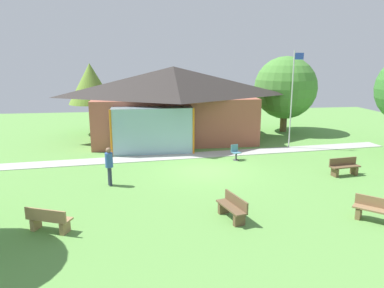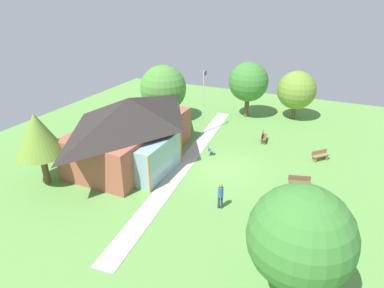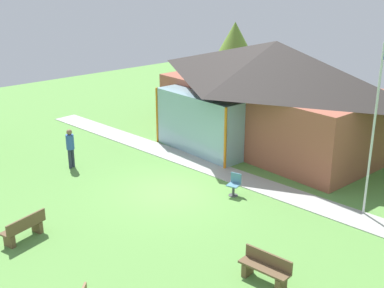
{
  "view_description": "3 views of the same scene",
  "coord_description": "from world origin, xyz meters",
  "px_view_note": "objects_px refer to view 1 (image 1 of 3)",
  "views": [
    {
      "loc": [
        -3.27,
        -17.38,
        5.52
      ],
      "look_at": [
        -0.56,
        1.96,
        0.91
      ],
      "focal_mm": 33.8,
      "sensor_mm": 36.0,
      "label": 1
    },
    {
      "loc": [
        -21.09,
        -7.18,
        12.37
      ],
      "look_at": [
        0.42,
        2.6,
        1.42
      ],
      "focal_mm": 30.86,
      "sensor_mm": 36.0,
      "label": 2
    },
    {
      "loc": [
        14.15,
        -11.26,
        8.32
      ],
      "look_at": [
        -0.69,
        1.69,
        1.38
      ],
      "focal_mm": 47.52,
      "sensor_mm": 36.0,
      "label": 3
    }
  ],
  "objects_px": {
    "tree_behind_pavilion_left": "(91,84)",
    "bench_front_right": "(377,211)",
    "bench_front_center": "(232,208)",
    "visitor_strolling_lawn": "(109,163)",
    "bench_front_left": "(49,220)",
    "patio_chair_lawn_spare": "(236,153)",
    "bench_mid_right": "(344,167)",
    "flagpole": "(292,96)",
    "tree_behind_pavilion_right": "(285,88)",
    "pavilion": "(173,103)"
  },
  "relations": [
    {
      "from": "pavilion",
      "to": "tree_behind_pavilion_right",
      "type": "height_order",
      "value": "tree_behind_pavilion_right"
    },
    {
      "from": "visitor_strolling_lawn",
      "to": "tree_behind_pavilion_left",
      "type": "bearing_deg",
      "value": -7.85
    },
    {
      "from": "pavilion",
      "to": "bench_mid_right",
      "type": "relative_size",
      "value": 7.49
    },
    {
      "from": "bench_front_left",
      "to": "patio_chair_lawn_spare",
      "type": "bearing_deg",
      "value": 65.55
    },
    {
      "from": "bench_front_left",
      "to": "tree_behind_pavilion_right",
      "type": "xyz_separation_m",
      "value": [
        14.03,
        15.07,
        2.97
      ]
    },
    {
      "from": "patio_chair_lawn_spare",
      "to": "visitor_strolling_lawn",
      "type": "height_order",
      "value": "visitor_strolling_lawn"
    },
    {
      "from": "bench_front_center",
      "to": "visitor_strolling_lawn",
      "type": "height_order",
      "value": "visitor_strolling_lawn"
    },
    {
      "from": "tree_behind_pavilion_right",
      "to": "patio_chair_lawn_spare",
      "type": "bearing_deg",
      "value": -127.68
    },
    {
      "from": "bench_mid_right",
      "to": "visitor_strolling_lawn",
      "type": "height_order",
      "value": "visitor_strolling_lawn"
    },
    {
      "from": "tree_behind_pavilion_left",
      "to": "bench_front_center",
      "type": "bearing_deg",
      "value": -67.57
    },
    {
      "from": "patio_chair_lawn_spare",
      "to": "tree_behind_pavilion_right",
      "type": "distance_m",
      "value": 9.91
    },
    {
      "from": "bench_mid_right",
      "to": "tree_behind_pavilion_right",
      "type": "height_order",
      "value": "tree_behind_pavilion_right"
    },
    {
      "from": "bench_mid_right",
      "to": "bench_front_left",
      "type": "distance_m",
      "value": 13.43
    },
    {
      "from": "pavilion",
      "to": "tree_behind_pavilion_left",
      "type": "xyz_separation_m",
      "value": [
        -5.82,
        3.47,
        1.08
      ]
    },
    {
      "from": "bench_front_right",
      "to": "tree_behind_pavilion_right",
      "type": "xyz_separation_m",
      "value": [
        2.97,
        15.87,
        2.97
      ]
    },
    {
      "from": "visitor_strolling_lawn",
      "to": "tree_behind_pavilion_left",
      "type": "relative_size",
      "value": 0.33
    },
    {
      "from": "bench_front_left",
      "to": "bench_front_right",
      "type": "bearing_deg",
      "value": 18.81
    },
    {
      "from": "pavilion",
      "to": "bench_front_right",
      "type": "height_order",
      "value": "pavilion"
    },
    {
      "from": "bench_front_left",
      "to": "tree_behind_pavilion_left",
      "type": "distance_m",
      "value": 16.84
    },
    {
      "from": "tree_behind_pavilion_left",
      "to": "pavilion",
      "type": "bearing_deg",
      "value": -30.78
    },
    {
      "from": "flagpole",
      "to": "bench_mid_right",
      "type": "bearing_deg",
      "value": -86.17
    },
    {
      "from": "bench_front_center",
      "to": "tree_behind_pavilion_right",
      "type": "distance_m",
      "value": 17.14
    },
    {
      "from": "pavilion",
      "to": "bench_front_right",
      "type": "bearing_deg",
      "value": -67.18
    },
    {
      "from": "flagpole",
      "to": "tree_behind_pavilion_right",
      "type": "bearing_deg",
      "value": 72.3
    },
    {
      "from": "bench_front_left",
      "to": "patio_chair_lawn_spare",
      "type": "relative_size",
      "value": 1.81
    },
    {
      "from": "pavilion",
      "to": "bench_mid_right",
      "type": "height_order",
      "value": "pavilion"
    },
    {
      "from": "bench_front_left",
      "to": "visitor_strolling_lawn",
      "type": "distance_m",
      "value": 4.61
    },
    {
      "from": "bench_front_center",
      "to": "tree_behind_pavilion_left",
      "type": "bearing_deg",
      "value": 6.77
    },
    {
      "from": "visitor_strolling_lawn",
      "to": "bench_front_right",
      "type": "bearing_deg",
      "value": -136.31
    },
    {
      "from": "bench_front_center",
      "to": "visitor_strolling_lawn",
      "type": "relative_size",
      "value": 0.9
    },
    {
      "from": "pavilion",
      "to": "visitor_strolling_lawn",
      "type": "distance_m",
      "value": 9.62
    },
    {
      "from": "tree_behind_pavilion_left",
      "to": "bench_front_right",
      "type": "bearing_deg",
      "value": -56.06
    },
    {
      "from": "bench_front_left",
      "to": "patio_chair_lawn_spare",
      "type": "height_order",
      "value": "patio_chair_lawn_spare"
    },
    {
      "from": "bench_mid_right",
      "to": "visitor_strolling_lawn",
      "type": "distance_m",
      "value": 11.17
    },
    {
      "from": "bench_front_right",
      "to": "tree_behind_pavilion_right",
      "type": "distance_m",
      "value": 16.41
    },
    {
      "from": "tree_behind_pavilion_left",
      "to": "bench_mid_right",
      "type": "bearing_deg",
      "value": -42.71
    },
    {
      "from": "bench_front_center",
      "to": "bench_front_right",
      "type": "bearing_deg",
      "value": -116.34
    },
    {
      "from": "bench_front_center",
      "to": "bench_front_right",
      "type": "xyz_separation_m",
      "value": [
        4.88,
        -0.92,
        0.0
      ]
    },
    {
      "from": "pavilion",
      "to": "patio_chair_lawn_spare",
      "type": "height_order",
      "value": "pavilion"
    },
    {
      "from": "bench_mid_right",
      "to": "bench_front_center",
      "type": "relative_size",
      "value": 0.99
    },
    {
      "from": "visitor_strolling_lawn",
      "to": "bench_front_center",
      "type": "bearing_deg",
      "value": -150.4
    },
    {
      "from": "flagpole",
      "to": "bench_front_left",
      "type": "bearing_deg",
      "value": -141.3
    },
    {
      "from": "bench_front_left",
      "to": "tree_behind_pavilion_left",
      "type": "xyz_separation_m",
      "value": [
        -0.59,
        16.51,
        3.3
      ]
    },
    {
      "from": "patio_chair_lawn_spare",
      "to": "tree_behind_pavilion_right",
      "type": "xyz_separation_m",
      "value": [
        5.78,
        7.49,
        2.96
      ]
    },
    {
      "from": "pavilion",
      "to": "patio_chair_lawn_spare",
      "type": "xyz_separation_m",
      "value": [
        3.01,
        -5.46,
        -2.2
      ]
    },
    {
      "from": "bench_mid_right",
      "to": "bench_front_right",
      "type": "bearing_deg",
      "value": 63.33
    },
    {
      "from": "bench_front_right",
      "to": "bench_front_left",
      "type": "bearing_deg",
      "value": 39.77
    },
    {
      "from": "pavilion",
      "to": "bench_mid_right",
      "type": "distance_m",
      "value": 11.84
    },
    {
      "from": "bench_front_right",
      "to": "tree_behind_pavilion_right",
      "type": "bearing_deg",
      "value": -56.69
    },
    {
      "from": "pavilion",
      "to": "bench_mid_right",
      "type": "xyz_separation_m",
      "value": [
        7.53,
        -8.86,
        -2.21
      ]
    }
  ]
}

